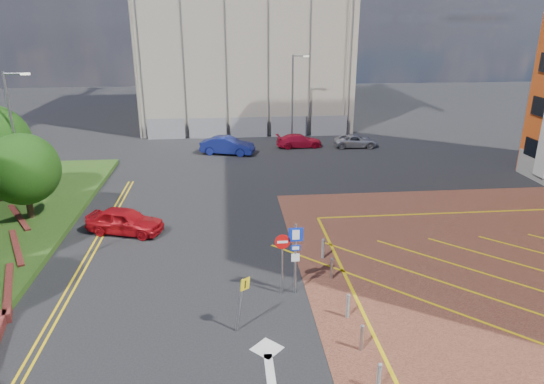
{
  "coord_description": "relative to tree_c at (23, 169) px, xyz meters",
  "views": [
    {
      "loc": [
        -2.18,
        -16.88,
        11.06
      ],
      "look_at": [
        -0.22,
        3.68,
        3.66
      ],
      "focal_mm": 32.0,
      "sensor_mm": 36.0,
      "label": 1
    }
  ],
  "objects": [
    {
      "name": "tree_c",
      "position": [
        0.0,
        0.0,
        0.0
      ],
      "size": [
        4.0,
        4.0,
        4.9
      ],
      "color": "#3D2B1C",
      "rests_on": "grass_bed"
    },
    {
      "name": "ground",
      "position": [
        13.5,
        -10.0,
        -3.19
      ],
      "size": [
        140.0,
        140.0,
        0.0
      ],
      "primitive_type": "plane",
      "color": "black",
      "rests_on": "ground"
    },
    {
      "name": "car_silver_back",
      "position": [
        22.99,
        15.27,
        -2.64
      ],
      "size": [
        4.06,
        2.03,
        1.11
      ],
      "primitive_type": "imported",
      "rotation": [
        0.0,
        0.0,
        1.52
      ],
      "color": "#A5A5AC",
      "rests_on": "ground"
    },
    {
      "name": "retaining_wall",
      "position": [
        1.7,
        -8.0,
        -2.99
      ],
      "size": [
        6.06,
        20.33,
        0.4
      ],
      "color": "maroon",
      "rests_on": "ground"
    },
    {
      "name": "car_red_left",
      "position": [
        5.65,
        -1.99,
        -2.48
      ],
      "size": [
        4.48,
        2.87,
        1.42
      ],
      "primitive_type": "imported",
      "rotation": [
        0.0,
        0.0,
        1.26
      ],
      "color": "#B20F17",
      "rests_on": "ground"
    },
    {
      "name": "bollard_row",
      "position": [
        15.8,
        -11.67,
        -2.72
      ],
      "size": [
        0.14,
        11.14,
        0.9
      ],
      "color": "#9EA0A8",
      "rests_on": "forecourt"
    },
    {
      "name": "car_red_back",
      "position": [
        17.85,
        15.7,
        -2.59
      ],
      "size": [
        4.22,
        1.94,
        1.2
      ],
      "primitive_type": "imported",
      "rotation": [
        0.0,
        0.0,
        1.64
      ],
      "color": "red",
      "rests_on": "ground"
    },
    {
      "name": "construction_building",
      "position": [
        13.5,
        30.0,
        7.81
      ],
      "size": [
        21.2,
        19.2,
        22.0
      ],
      "primitive_type": "cube",
      "color": "#B3A592",
      "rests_on": "ground"
    },
    {
      "name": "warning_sign",
      "position": [
        11.67,
        -11.46,
        -1.76
      ],
      "size": [
        0.61,
        0.39,
        2.25
      ],
      "color": "#9EA0A8",
      "rests_on": "ground"
    },
    {
      "name": "construction_fence",
      "position": [
        14.5,
        20.0,
        -2.19
      ],
      "size": [
        21.6,
        0.06,
        2.0
      ],
      "primitive_type": "cube",
      "color": "gray",
      "rests_on": "ground"
    },
    {
      "name": "sign_cluster",
      "position": [
        13.8,
        -9.02,
        -1.24
      ],
      "size": [
        1.17,
        0.12,
        3.2
      ],
      "color": "#9EA0A8",
      "rests_on": "ground"
    },
    {
      "name": "lamp_left_far",
      "position": [
        -0.92,
        2.0,
        1.47
      ],
      "size": [
        1.53,
        0.16,
        8.0
      ],
      "color": "#9EA0A8",
      "rests_on": "grass_bed"
    },
    {
      "name": "lamp_back",
      "position": [
        17.58,
        18.0,
        1.17
      ],
      "size": [
        1.53,
        0.16,
        8.0
      ],
      "color": "#9EA0A8",
      "rests_on": "ground"
    },
    {
      "name": "car_blue_back",
      "position": [
        11.35,
        13.9,
        -2.44
      ],
      "size": [
        4.86,
        2.79,
        1.51
      ],
      "primitive_type": "imported",
      "rotation": [
        0.0,
        0.0,
        1.3
      ],
      "color": "navy",
      "rests_on": "ground"
    }
  ]
}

